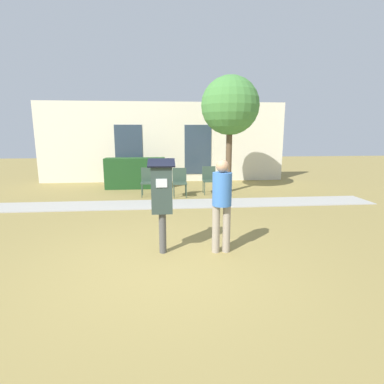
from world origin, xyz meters
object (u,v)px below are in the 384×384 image
object	(u,v)px
outdoor_chair_middle	(180,180)
outdoor_chair_right	(209,178)
outdoor_chair_left	(148,179)
person_standing	(222,199)
parking_meter	(162,194)

from	to	relation	value
outdoor_chair_middle	outdoor_chair_right	xyz separation A→B (m)	(1.00, 0.38, 0.00)
outdoor_chair_left	outdoor_chair_right	world-z (taller)	same
person_standing	outdoor_chair_right	xyz separation A→B (m)	(0.53, 4.95, -0.40)
person_standing	outdoor_chair_middle	distance (m)	4.62
person_standing	outdoor_chair_right	world-z (taller)	person_standing
outdoor_chair_left	outdoor_chair_middle	xyz separation A→B (m)	(1.00, -0.18, 0.00)
parking_meter	outdoor_chair_middle	bearing A→B (deg)	83.44
person_standing	outdoor_chair_right	bearing A→B (deg)	46.40
outdoor_chair_left	person_standing	bearing A→B (deg)	-64.34
parking_meter	person_standing	size ratio (longest dim) A/B	1.01
parking_meter	person_standing	world-z (taller)	parking_meter
person_standing	outdoor_chair_middle	size ratio (longest dim) A/B	1.76
outdoor_chair_left	outdoor_chair_middle	distance (m)	1.02
outdoor_chair_left	outdoor_chair_middle	world-z (taller)	same
parking_meter	outdoor_chair_right	distance (m)	5.15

